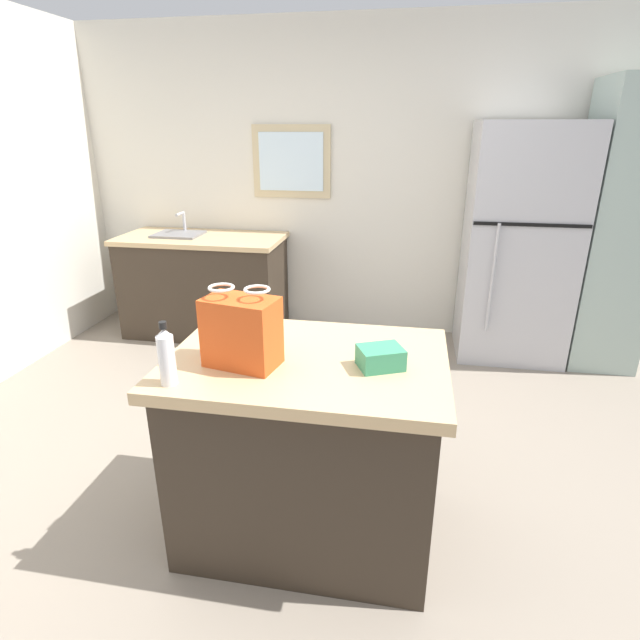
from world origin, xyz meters
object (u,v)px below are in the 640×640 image
tall_cabinet (615,230)px  refrigerator (519,245)px  small_box (380,357)px  kitchen_island (308,446)px  bottle (167,357)px  shopping_bag (242,331)px

tall_cabinet → refrigerator: bearing=-180.0°
refrigerator → tall_cabinet: (0.67, 0.00, 0.14)m
tall_cabinet → small_box: size_ratio=12.48×
kitchen_island → bottle: bearing=-145.2°
refrigerator → kitchen_island: bearing=-118.7°
kitchen_island → refrigerator: 2.59m
tall_cabinet → small_box: 2.77m
shopping_bag → refrigerator: bearing=58.0°
small_box → bottle: bottle is taller
shopping_bag → small_box: bearing=7.1°
tall_cabinet → shopping_bag: (-2.13, -2.34, -0.03)m
kitchen_island → small_box: size_ratio=6.80×
refrigerator → tall_cabinet: size_ratio=0.86×
kitchen_island → bottle: 0.78m
refrigerator → tall_cabinet: 0.68m
tall_cabinet → bottle: (-2.34, -2.55, -0.06)m
small_box → kitchen_island: bearing=172.5°
kitchen_island → tall_cabinet: (1.89, 2.23, 0.60)m
kitchen_island → small_box: small_box is taller
small_box → shopping_bag: bearing=-172.9°
refrigerator → shopping_bag: size_ratio=5.64×
shopping_bag → small_box: (0.54, 0.07, -0.10)m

